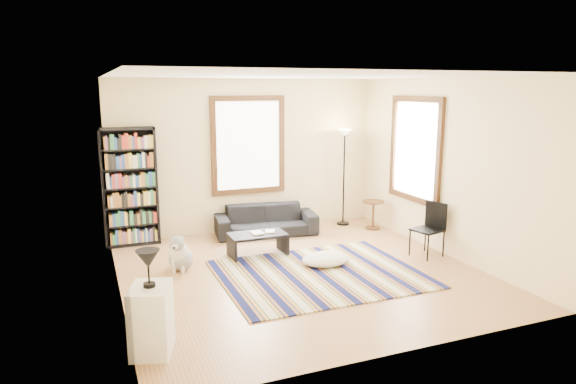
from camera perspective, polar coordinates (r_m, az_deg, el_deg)
name	(u,v)px	position (r m, az deg, el deg)	size (l,w,h in m)	color
floor	(301,275)	(7.58, 1.42, -9.25)	(5.00, 5.00, 0.10)	#B58052
ceiling	(302,72)	(7.09, 1.54, 13.21)	(5.00, 5.00, 0.10)	white
wall_back	(247,156)	(9.57, -4.57, 4.05)	(5.00, 0.10, 2.80)	beige
wall_front	(407,221)	(5.01, 13.08, -3.15)	(5.00, 0.10, 2.80)	beige
wall_left	(110,191)	(6.63, -19.20, 0.09)	(0.10, 5.00, 2.80)	beige
wall_right	(449,167)	(8.52, 17.46, 2.63)	(0.10, 5.00, 2.80)	beige
window_back	(248,145)	(9.47, -4.45, 5.20)	(1.20, 0.06, 1.60)	white
window_right	(415,149)	(9.07, 13.96, 4.61)	(0.06, 1.20, 1.60)	white
rug	(320,274)	(7.49, 3.57, -9.05)	(2.84, 2.27, 0.02)	#0D1141
sofa	(266,220)	(9.38, -2.46, -3.14)	(1.82, 0.71, 0.53)	black
bookshelf	(130,187)	(9.01, -17.17, 0.52)	(0.90, 0.30, 2.00)	black
coffee_table	(258,244)	(8.26, -3.39, -5.83)	(0.90, 0.50, 0.36)	black
book_a	(252,233)	(8.17, -4.07, -4.62)	(0.25, 0.18, 0.02)	beige
book_b	(265,231)	(8.29, -2.53, -4.38)	(0.15, 0.21, 0.02)	beige
floor_cushion	(326,259)	(7.85, 4.21, -7.45)	(0.75, 0.56, 0.19)	silver
floor_lamp	(344,178)	(9.97, 6.22, 1.59)	(0.30, 0.30, 1.86)	black
side_table	(373,215)	(9.86, 9.44, -2.53)	(0.40, 0.40, 0.54)	#432510
folding_chair	(427,230)	(8.43, 15.22, -4.09)	(0.42, 0.40, 0.86)	black
white_cabinet	(151,319)	(5.50, -14.94, -13.52)	(0.38, 0.50, 0.70)	white
table_lamp	(148,269)	(5.30, -15.25, -8.22)	(0.24, 0.24, 0.38)	black
dog	(180,251)	(7.75, -11.86, -6.45)	(0.40, 0.56, 0.56)	#B3B3B3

